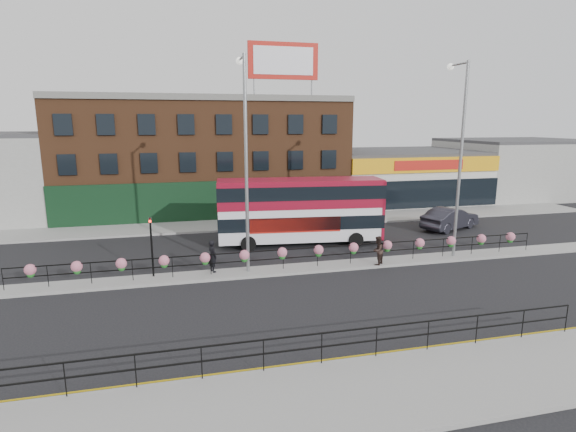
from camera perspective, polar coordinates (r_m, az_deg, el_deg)
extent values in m
plane|color=black|center=(25.57, 1.59, -6.84)|extent=(120.00, 120.00, 0.00)
cube|color=gray|center=(15.36, 14.21, -20.47)|extent=(60.00, 4.00, 0.15)
cube|color=gray|center=(36.84, -3.30, -0.89)|extent=(60.00, 4.00, 0.15)
cube|color=gray|center=(25.55, 1.60, -6.68)|extent=(60.00, 1.60, 0.15)
cube|color=gold|center=(17.17, 10.49, -16.86)|extent=(60.00, 0.10, 0.01)
cube|color=gold|center=(17.02, 10.75, -17.14)|extent=(60.00, 0.10, 0.01)
cube|color=brown|center=(43.55, -10.53, 7.46)|extent=(25.00, 12.00, 10.00)
cube|color=#3F3F42|center=(43.47, -10.79, 14.24)|extent=(25.00, 12.00, 0.30)
cube|color=black|center=(37.92, -9.81, 1.82)|extent=(25.00, 0.25, 3.40)
cube|color=silver|center=(49.13, 13.64, 4.87)|extent=(15.00, 12.00, 5.00)
cube|color=#3F3F42|center=(48.90, 13.79, 7.96)|extent=(15.00, 12.00, 0.30)
cube|color=orange|center=(43.66, 17.40, 6.21)|extent=(15.00, 0.25, 1.40)
cube|color=#B51A11|center=(43.56, 17.48, 6.19)|extent=(7.00, 0.10, 0.90)
cube|color=black|center=(43.99, 17.18, 2.71)|extent=(15.00, 0.25, 2.60)
cube|color=#9B9C97|center=(57.33, 26.96, 5.38)|extent=(14.50, 12.00, 6.00)
cube|color=#3F3F42|center=(57.13, 27.26, 8.52)|extent=(14.50, 12.00, 0.30)
cube|color=#B51A11|center=(39.70, -0.61, 19.10)|extent=(6.00, 0.25, 3.00)
cube|color=white|center=(39.56, -0.56, 19.13)|extent=(5.10, 0.04, 2.25)
cylinder|color=gray|center=(38.99, -4.32, 15.95)|extent=(0.12, 0.12, 1.40)
cylinder|color=gray|center=(40.12, 3.02, 15.86)|extent=(0.12, 0.12, 1.40)
cube|color=black|center=(25.20, 1.61, -4.15)|extent=(30.00, 0.05, 0.05)
cube|color=black|center=(25.34, 1.60, -5.22)|extent=(30.00, 0.05, 0.05)
cylinder|color=black|center=(26.01, -32.49, -6.82)|extent=(0.04, 0.04, 1.10)
cylinder|color=black|center=(25.41, -28.20, -6.76)|extent=(0.04, 0.04, 1.10)
cylinder|color=black|center=(24.97, -23.74, -6.66)|extent=(0.04, 0.04, 1.10)
cylinder|color=black|center=(24.68, -19.14, -6.51)|extent=(0.04, 0.04, 1.10)
cylinder|color=black|center=(24.55, -14.47, -6.32)|extent=(0.04, 0.04, 1.10)
cylinder|color=black|center=(24.58, -9.78, -6.08)|extent=(0.04, 0.04, 1.10)
cylinder|color=black|center=(24.77, -5.14, -5.81)|extent=(0.04, 0.04, 1.10)
cylinder|color=black|center=(25.12, -0.61, -5.50)|extent=(0.04, 0.04, 1.10)
cylinder|color=black|center=(25.63, 3.77, -5.18)|extent=(0.04, 0.04, 1.10)
cylinder|color=black|center=(26.27, 7.95, -4.84)|extent=(0.04, 0.04, 1.10)
cylinder|color=black|center=(27.05, 11.91, -4.49)|extent=(0.04, 0.04, 1.10)
cylinder|color=black|center=(27.95, 15.63, -4.15)|extent=(0.04, 0.04, 1.10)
cylinder|color=black|center=(28.97, 19.09, -3.81)|extent=(0.04, 0.04, 1.10)
cylinder|color=black|center=(30.08, 22.31, -3.49)|extent=(0.04, 0.04, 1.10)
cylinder|color=black|center=(31.27, 25.29, -3.17)|extent=(0.04, 0.04, 1.10)
cylinder|color=black|center=(32.55, 28.04, -2.88)|extent=(0.04, 0.04, 1.10)
sphere|color=#C46880|center=(25.51, -29.93, -5.93)|extent=(0.56, 0.56, 0.56)
sphere|color=#207022|center=(25.57, -29.87, -6.42)|extent=(0.36, 0.36, 0.36)
sphere|color=#C46880|center=(24.98, -25.25, -5.82)|extent=(0.56, 0.56, 0.56)
sphere|color=#207022|center=(25.04, -25.21, -6.32)|extent=(0.36, 0.36, 0.36)
sphere|color=#C46880|center=(24.62, -20.41, -5.67)|extent=(0.56, 0.56, 0.56)
sphere|color=#207022|center=(24.69, -20.37, -6.18)|extent=(0.36, 0.36, 0.36)
sphere|color=#C46880|center=(24.44, -15.47, -5.47)|extent=(0.56, 0.56, 0.56)
sphere|color=#207022|center=(24.51, -15.44, -5.98)|extent=(0.36, 0.36, 0.36)
sphere|color=#C46880|center=(24.44, -10.49, -5.23)|extent=(0.56, 0.56, 0.56)
sphere|color=#207022|center=(24.51, -10.47, -5.74)|extent=(0.36, 0.36, 0.36)
sphere|color=#C46880|center=(24.63, -5.56, -4.95)|extent=(0.56, 0.56, 0.56)
sphere|color=#207022|center=(24.70, -5.55, -5.46)|extent=(0.36, 0.36, 0.36)
sphere|color=#C46880|center=(24.99, -0.74, -4.64)|extent=(0.56, 0.56, 0.56)
sphere|color=#207022|center=(25.06, -0.74, -5.14)|extent=(0.36, 0.36, 0.36)
sphere|color=#C46880|center=(25.53, 3.91, -4.31)|extent=(0.56, 0.56, 0.56)
sphere|color=#207022|center=(25.59, 3.90, -4.80)|extent=(0.36, 0.36, 0.36)
sphere|color=#C46880|center=(26.23, 8.33, -3.97)|extent=(0.56, 0.56, 0.56)
sphere|color=#207022|center=(26.29, 8.32, -4.45)|extent=(0.36, 0.36, 0.36)
sphere|color=#C46880|center=(27.07, 12.50, -3.63)|extent=(0.56, 0.56, 0.56)
sphere|color=#207022|center=(27.13, 12.48, -4.10)|extent=(0.36, 0.36, 0.36)
sphere|color=#C46880|center=(28.05, 16.39, -3.29)|extent=(0.56, 0.56, 0.56)
sphere|color=#207022|center=(28.10, 16.37, -3.75)|extent=(0.36, 0.36, 0.36)
sphere|color=#C46880|center=(29.14, 20.01, -2.97)|extent=(0.56, 0.56, 0.56)
sphere|color=#207022|center=(29.20, 19.98, -3.40)|extent=(0.36, 0.36, 0.36)
sphere|color=#C46880|center=(30.35, 23.34, -2.66)|extent=(0.56, 0.56, 0.56)
sphere|color=#207022|center=(30.41, 23.31, -3.08)|extent=(0.36, 0.36, 0.36)
sphere|color=#C46880|center=(31.65, 26.42, -2.36)|extent=(0.56, 0.56, 0.56)
sphere|color=#207022|center=(31.71, 26.38, -2.76)|extent=(0.36, 0.36, 0.36)
cube|color=black|center=(15.61, 4.34, -14.62)|extent=(20.00, 0.05, 0.05)
cube|color=black|center=(15.83, 4.31, -16.23)|extent=(20.00, 0.05, 0.05)
cylinder|color=black|center=(15.66, -26.46, -18.10)|extent=(0.04, 0.04, 1.10)
cylinder|color=black|center=(15.32, -18.79, -18.13)|extent=(0.04, 0.04, 1.10)
cylinder|color=black|center=(15.24, -10.91, -17.85)|extent=(0.04, 0.04, 1.10)
cylinder|color=black|center=(15.43, -3.12, -17.25)|extent=(0.04, 0.04, 1.10)
cylinder|color=black|center=(15.86, 4.30, -16.40)|extent=(0.04, 0.04, 1.10)
cylinder|color=black|center=(16.52, 11.17, -15.37)|extent=(0.04, 0.04, 1.10)
cylinder|color=black|center=(17.40, 17.35, -14.26)|extent=(0.04, 0.04, 1.10)
cylinder|color=black|center=(18.44, 22.84, -13.12)|extent=(0.04, 0.04, 1.10)
cylinder|color=black|center=(19.64, 27.66, -12.02)|extent=(0.04, 0.04, 1.10)
cylinder|color=black|center=(20.96, 31.86, -10.98)|extent=(0.04, 0.04, 1.10)
cube|color=white|center=(30.25, 1.55, 0.78)|extent=(11.14, 3.59, 3.98)
cube|color=maroon|center=(30.05, 1.56, 2.92)|extent=(11.20, 3.65, 1.79)
cube|color=black|center=(30.39, 1.54, -0.50)|extent=(11.22, 3.67, 0.90)
cube|color=black|center=(30.03, 1.56, 3.21)|extent=(11.25, 3.70, 0.90)
cube|color=maroon|center=(29.93, 1.57, 4.58)|extent=(11.14, 3.59, 0.12)
cube|color=maroon|center=(31.57, 11.30, 1.02)|extent=(0.46, 2.55, 3.98)
cube|color=#B51A11|center=(29.11, 0.98, -1.16)|extent=(5.94, 0.65, 0.99)
cylinder|color=black|center=(29.11, -5.06, -3.52)|extent=(1.02, 0.40, 0.99)
cylinder|color=black|center=(31.52, -5.28, -2.33)|extent=(1.02, 0.40, 0.99)
cylinder|color=black|center=(30.28, 8.62, -3.01)|extent=(1.02, 0.40, 0.99)
cylinder|color=black|center=(32.59, 7.40, -1.90)|extent=(1.02, 0.40, 0.99)
imported|color=#282832|center=(36.99, 19.88, -0.29)|extent=(5.64, 6.56, 1.72)
imported|color=black|center=(24.87, -9.57, -5.03)|extent=(0.97, 0.91, 1.79)
imported|color=#2D1F1B|center=(26.26, 11.31, -4.31)|extent=(1.44, 1.44, 1.68)
cylinder|color=gray|center=(23.76, -5.32, 6.15)|extent=(0.18, 0.18, 11.41)
cylinder|color=gray|center=(24.71, -5.89, 19.36)|extent=(0.11, 1.71, 0.11)
sphere|color=silver|center=(25.54, -6.17, 18.98)|extent=(0.41, 0.41, 0.41)
cylinder|color=gray|center=(28.45, 21.05, 6.40)|extent=(0.18, 0.18, 11.45)
cylinder|color=gray|center=(29.25, 20.91, 17.58)|extent=(0.11, 1.72, 0.11)
sphere|color=silver|center=(29.96, 19.94, 17.38)|extent=(0.41, 0.41, 0.41)
cylinder|color=black|center=(24.68, -16.91, -3.81)|extent=(0.10, 0.10, 3.20)
imported|color=black|center=(24.31, -17.14, -0.18)|extent=(0.15, 0.18, 0.90)
sphere|color=#FF190C|center=(24.23, -17.13, -0.65)|extent=(0.14, 0.14, 0.14)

